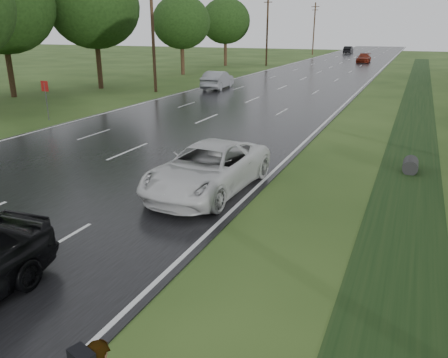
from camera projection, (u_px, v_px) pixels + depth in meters
The scene contains 17 objects.
road at pixel (314, 74), 51.32m from camera, with size 14.00×180.00×0.04m, color black.
edge_stripe_east at pixel (374, 77), 48.76m from camera, with size 0.12×180.00×0.01m, color silver.
edge_stripe_west at pixel (259, 72), 53.87m from camera, with size 0.12×180.00×0.01m, color silver.
center_line at pixel (314, 74), 51.32m from camera, with size 0.12×180.00×0.01m, color silver.
drainage_ditch at pixel (415, 126), 24.20m from camera, with size 2.20×120.00×0.56m.
road_sign at pixel (45, 92), 25.43m from camera, with size 0.50×0.06×2.30m.
utility_pole_mid at pixel (153, 28), 35.79m from camera, with size 1.60×0.26×10.00m.
utility_pole_far at pixel (267, 28), 61.77m from camera, with size 1.60×0.26×10.00m.
utility_pole_distant at pixel (314, 28), 87.74m from camera, with size 1.60×0.26×10.00m.
tree_west_c at pixel (94, 7), 37.42m from camera, with size 7.80×7.80×10.43m.
tree_west_d at pixel (181, 22), 49.60m from camera, with size 6.60×6.60×8.80m.
tree_west_e at pixel (0, 5), 32.52m from camera, with size 8.00×8.00×10.44m.
tree_west_f at pixel (225, 21), 61.84m from camera, with size 7.00×7.00×9.29m.
white_pickup at pixel (208, 168), 14.40m from camera, with size 2.56×5.56×1.54m, color silver.
silver_sedan at pixel (218, 80), 38.86m from camera, with size 1.65×4.72×1.56m, color #94979C.
far_car_red at pixel (364, 58), 68.53m from camera, with size 1.95×4.79×1.39m, color maroon.
far_car_dark at pixel (348, 50), 93.29m from camera, with size 1.58×4.53×1.49m, color black.
Camera 1 is at (11.33, -7.37, 5.19)m, focal length 35.00 mm.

